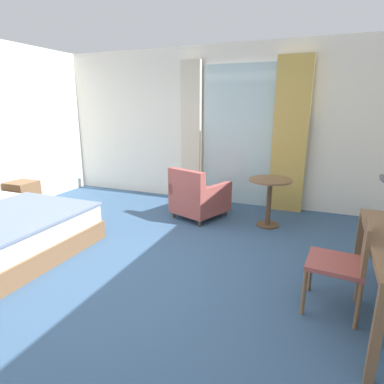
# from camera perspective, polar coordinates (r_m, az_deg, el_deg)

# --- Properties ---
(ground) EXTENTS (6.69, 6.44, 0.10)m
(ground) POSITION_cam_1_polar(r_m,az_deg,el_deg) (3.84, -11.69, -13.59)
(ground) COLOR #38567A
(wall_back) EXTENTS (6.29, 0.12, 2.83)m
(wall_back) POSITION_cam_1_polar(r_m,az_deg,el_deg) (6.06, 3.35, 11.75)
(wall_back) COLOR white
(wall_back) RESTS_ON ground
(balcony_glass_door) EXTENTS (1.34, 0.02, 2.49)m
(balcony_glass_door) POSITION_cam_1_polar(r_m,az_deg,el_deg) (5.84, 8.48, 9.81)
(balcony_glass_door) COLOR silver
(balcony_glass_door) RESTS_ON ground
(curtain_panel_left) EXTENTS (0.37, 0.10, 2.57)m
(curtain_panel_left) POSITION_cam_1_polar(r_m,az_deg,el_deg) (6.01, -0.14, 10.52)
(curtain_panel_left) COLOR beige
(curtain_panel_left) RESTS_ON ground
(curtain_panel_right) EXTENTS (0.56, 0.10, 2.57)m
(curtain_panel_right) POSITION_cam_1_polar(r_m,az_deg,el_deg) (5.60, 17.25, 9.49)
(curtain_panel_right) COLOR tan
(curtain_panel_right) RESTS_ON ground
(nightstand) EXTENTS (0.44, 0.42, 0.52)m
(nightstand) POSITION_cam_1_polar(r_m,az_deg,el_deg) (6.25, -28.15, -0.68)
(nightstand) COLOR brown
(nightstand) RESTS_ON ground
(desk_chair) EXTENTS (0.50, 0.50, 0.87)m
(desk_chair) POSITION_cam_1_polar(r_m,az_deg,el_deg) (3.09, 25.98, -10.95)
(desk_chair) COLOR #9E4C47
(desk_chair) RESTS_ON ground
(armchair_by_window) EXTENTS (0.93, 0.99, 0.84)m
(armchair_by_window) POSITION_cam_1_polar(r_m,az_deg,el_deg) (5.15, 1.16, -1.01)
(armchair_by_window) COLOR #9E4C47
(armchair_by_window) RESTS_ON ground
(round_cafe_table) EXTENTS (0.63, 0.63, 0.73)m
(round_cafe_table) POSITION_cam_1_polar(r_m,az_deg,el_deg) (4.88, 13.82, 0.03)
(round_cafe_table) COLOR brown
(round_cafe_table) RESTS_ON ground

